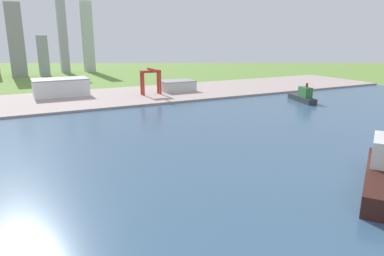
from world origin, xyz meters
name	(u,v)px	position (x,y,z in m)	size (l,w,h in m)	color
ground_plane	(159,137)	(0.00, 300.00, 0.00)	(2400.00, 2400.00, 0.00)	olive
water_bay	(194,160)	(0.00, 240.00, 0.07)	(840.00, 360.00, 0.15)	#385675
industrial_pier	(102,98)	(0.00, 490.00, 1.25)	(840.00, 140.00, 2.50)	#AA9691
container_barge	(303,96)	(207.38, 361.67, 6.62)	(23.63, 52.24, 22.97)	#2D3338
port_crane_red	(151,76)	(60.36, 477.56, 26.90)	(25.05, 35.97, 33.72)	#B72D23
warehouse_main	(61,87)	(-43.88, 521.83, 13.31)	(66.35, 37.52, 21.57)	white
warehouse_annex	(177,85)	(103.59, 494.23, 9.53)	(46.10, 34.03, 14.01)	silver
distant_skyline	(38,44)	(-44.73, 829.86, 58.82)	(256.67, 68.94, 146.20)	#B2B2BF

